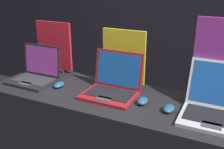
% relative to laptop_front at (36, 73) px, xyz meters
% --- Properties ---
extents(wall_back, '(8.00, 0.05, 2.80)m').
position_rel_laptop_front_xyz_m(wall_back, '(0.64, 1.77, 0.39)').
color(wall_back, black).
rests_on(wall_back, ground_plane).
extents(laptop_front, '(0.33, 0.27, 0.26)m').
position_rel_laptop_front_xyz_m(laptop_front, '(0.00, 0.00, 0.00)').
color(laptop_front, black).
rests_on(laptop_front, display_counter).
extents(mouse_front, '(0.06, 0.10, 0.03)m').
position_rel_laptop_front_xyz_m(mouse_front, '(0.23, -0.03, -0.04)').
color(mouse_front, navy).
rests_on(mouse_front, display_counter).
extents(promo_stand_front, '(0.32, 0.07, 0.41)m').
position_rel_laptop_front_xyz_m(promo_stand_front, '(-0.00, 0.24, 0.13)').
color(promo_stand_front, black).
rests_on(promo_stand_front, display_counter).
extents(laptop_middle, '(0.34, 0.31, 0.27)m').
position_rel_laptop_front_xyz_m(laptop_middle, '(0.63, 0.04, 0.00)').
color(laptop_middle, maroon).
rests_on(laptop_middle, display_counter).
extents(mouse_middle, '(0.07, 0.09, 0.04)m').
position_rel_laptop_front_xyz_m(mouse_middle, '(0.86, -0.02, -0.04)').
color(mouse_middle, navy).
rests_on(mouse_middle, display_counter).
extents(promo_stand_middle, '(0.32, 0.07, 0.40)m').
position_rel_laptop_front_xyz_m(promo_stand_middle, '(0.63, 0.22, 0.13)').
color(promo_stand_middle, black).
rests_on(promo_stand_middle, display_counter).
extents(laptop_back, '(0.36, 0.38, 0.28)m').
position_rel_laptop_front_xyz_m(laptop_back, '(1.28, 0.02, 0.00)').
color(laptop_back, '#B7B7BC').
rests_on(laptop_back, display_counter).
extents(mouse_back, '(0.06, 0.11, 0.04)m').
position_rel_laptop_front_xyz_m(mouse_back, '(1.03, -0.04, -0.04)').
color(mouse_back, navy).
rests_on(mouse_back, display_counter).
extents(promo_stand_back, '(0.36, 0.07, 0.53)m').
position_rel_laptop_front_xyz_m(promo_stand_back, '(1.28, 0.21, 0.19)').
color(promo_stand_back, black).
rests_on(promo_stand_back, display_counter).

